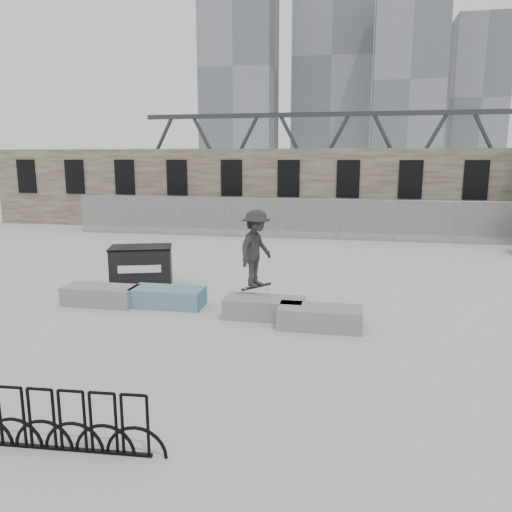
% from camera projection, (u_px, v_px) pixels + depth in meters
% --- Properties ---
extents(ground, '(120.00, 120.00, 0.00)m').
position_uv_depth(ground, '(214.00, 311.00, 13.32)').
color(ground, '#B5B4AF').
rests_on(ground, ground).
extents(stone_wall, '(36.00, 2.58, 4.50)m').
position_uv_depth(stone_wall, '(291.00, 189.00, 28.51)').
color(stone_wall, brown).
rests_on(stone_wall, ground).
extents(chainlink_fence, '(22.06, 0.06, 2.02)m').
position_uv_depth(chainlink_fence, '(282.00, 218.00, 25.15)').
color(chainlink_fence, gray).
rests_on(chainlink_fence, ground).
extents(planter_far_left, '(2.00, 0.90, 0.51)m').
position_uv_depth(planter_far_left, '(101.00, 294.00, 13.88)').
color(planter_far_left, gray).
rests_on(planter_far_left, ground).
extents(planter_center_left, '(2.00, 0.90, 0.51)m').
position_uv_depth(planter_center_left, '(167.00, 296.00, 13.69)').
color(planter_center_left, '#2E698C').
rests_on(planter_center_left, ground).
extents(planter_center_right, '(2.00, 0.90, 0.51)m').
position_uv_depth(planter_center_right, '(264.00, 307.00, 12.72)').
color(planter_center_right, gray).
rests_on(planter_center_right, ground).
extents(planter_offset, '(2.00, 0.90, 0.51)m').
position_uv_depth(planter_offset, '(320.00, 317.00, 11.94)').
color(planter_offset, gray).
rests_on(planter_offset, ground).
extents(dumpster, '(2.18, 1.71, 1.26)m').
position_uv_depth(dumpster, '(141.00, 266.00, 15.89)').
color(dumpster, black).
rests_on(dumpster, ground).
extents(skyline_towers, '(58.00, 28.00, 48.00)m').
position_uv_depth(skyline_towers, '(336.00, 72.00, 99.75)').
color(skyline_towers, slate).
rests_on(skyline_towers, ground).
extents(truss_bridge, '(70.00, 3.00, 9.80)m').
position_uv_depth(truss_bridge, '(408.00, 157.00, 63.54)').
color(truss_bridge, '#2D3033').
rests_on(truss_bridge, ground).
extents(skateboarder, '(1.14, 1.47, 2.15)m').
position_uv_depth(skateboarder, '(256.00, 248.00, 12.95)').
color(skateboarder, '#252528').
rests_on(skateboarder, ground).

